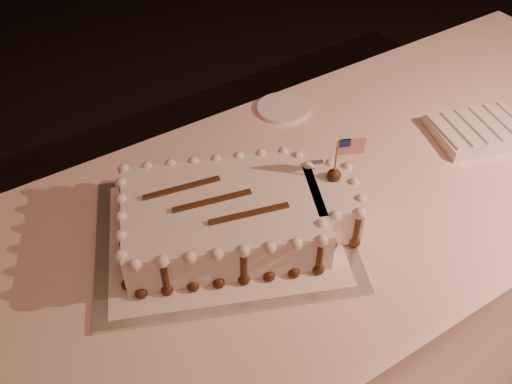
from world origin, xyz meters
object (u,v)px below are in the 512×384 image
sheet_cake (237,216)px  side_plate (283,108)px  napkin_stack (479,131)px  cake_board (224,235)px  banquet_table (268,319)px

sheet_cake → side_plate: (0.33, 0.32, -0.05)m
napkin_stack → cake_board: bearing=175.9°
banquet_table → side_plate: side_plate is taller
cake_board → sheet_cake: bearing=0.1°
sheet_cake → napkin_stack: 0.69m
banquet_table → cake_board: 0.39m
banquet_table → cake_board: (-0.11, 0.02, 0.38)m
banquet_table → side_plate: (0.25, 0.32, 0.38)m
cake_board → napkin_stack: 0.71m
cake_board → sheet_cake: 0.06m
cake_board → napkin_stack: napkin_stack is taller
sheet_cake → banquet_table: bearing=-3.1°
sheet_cake → side_plate: bearing=43.4°
banquet_table → napkin_stack: (0.60, -0.04, 0.39)m
cake_board → side_plate: side_plate is taller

